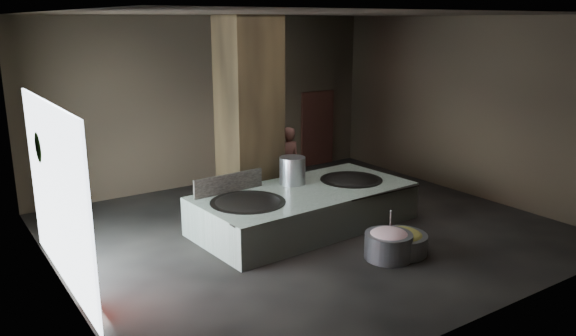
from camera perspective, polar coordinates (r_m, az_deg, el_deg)
floor at (r=12.23m, az=1.94°, el=-6.46°), size 10.00×9.00×0.10m
ceiling at (r=11.41m, az=2.15°, el=15.62°), size 10.00×9.00×0.10m
back_wall at (r=15.46m, az=-7.98°, el=6.71°), size 10.00×0.10×4.50m
front_wall at (r=8.45m, az=20.49°, el=-0.77°), size 10.00×0.10×4.50m
left_wall at (r=9.60m, az=-23.14°, el=0.76°), size 0.10×9.00×4.50m
right_wall at (r=15.10m, az=17.83°, el=5.96°), size 0.10×9.00×4.50m
pillar at (r=13.01m, az=-3.98°, el=5.32°), size 1.20×1.20×4.50m
hearth_platform at (r=12.27m, az=1.70°, el=-4.09°), size 4.91×2.57×0.83m
platform_cap at (r=12.14m, az=1.72°, el=-2.30°), size 4.67×2.24×0.03m
wok_left at (r=11.37m, az=-4.09°, el=-3.87°), size 1.51×1.51×0.42m
wok_left_rim at (r=11.35m, az=-4.10°, el=-3.54°), size 1.54×1.54×0.05m
wok_right at (r=13.00m, az=6.43°, el=-1.53°), size 1.40×1.40×0.39m
wok_right_rim at (r=12.98m, az=6.44°, el=-1.24°), size 1.43×1.43×0.05m
stock_pot at (r=12.52m, az=0.45°, el=-0.28°), size 0.58×0.58×0.62m
splash_guard at (r=11.96m, az=-6.04°, el=-1.57°), size 1.66×0.16×0.42m
cook at (r=14.09m, az=-0.05°, el=0.53°), size 0.72×0.51×1.83m
veg_basin at (r=11.19m, az=11.35°, el=-7.52°), size 1.33×1.33×0.38m
veg_fill at (r=11.13m, az=11.39°, el=-6.76°), size 0.85×0.85×0.26m
ladle at (r=11.06m, az=10.34°, el=-5.74°), size 0.31×0.31×0.73m
meat_basin at (r=10.88m, az=10.15°, el=-7.79°), size 0.95×0.95×0.50m
meat_fill at (r=10.80m, az=10.20°, el=-6.80°), size 0.75×0.75×0.29m
doorway_near at (r=16.13m, az=-3.85°, el=3.00°), size 1.18×0.08×2.38m
doorway_near_glow at (r=15.89m, az=-3.91°, el=2.64°), size 0.90×0.04×2.12m
doorway_far at (r=17.43m, az=2.99°, el=3.90°), size 1.18×0.08×2.38m
doorway_far_glow at (r=17.47m, az=3.09°, el=3.76°), size 0.81×0.04×1.92m
left_opening at (r=9.97m, az=-22.44°, el=-2.55°), size 0.04×4.20×3.10m
pavilion_sliver at (r=9.04m, az=-19.77°, el=-9.13°), size 0.05×0.90×1.70m
tree_silhouette at (r=10.90m, az=-23.45°, el=2.01°), size 0.28×1.10×1.10m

